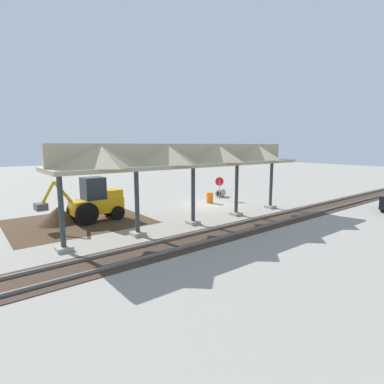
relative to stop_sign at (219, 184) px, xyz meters
name	(u,v)px	position (x,y,z in m)	size (l,w,h in m)	color
ground_plane	(208,204)	(2.14, 0.91, -1.44)	(120.00, 120.00, 0.00)	gray
dirt_work_zone	(79,222)	(12.35, 0.05, -1.44)	(8.17, 7.00, 0.01)	#42301E
platform_canopy	(193,156)	(6.97, 5.02, 2.73)	(16.46, 3.20, 4.90)	#9E998E
rail_tracks	(276,220)	(2.14, 7.59, -1.41)	(60.00, 2.58, 0.15)	slate
stop_sign	(219,184)	(0.00, 0.00, 0.00)	(0.69, 0.38, 2.02)	gray
backhoe	(95,201)	(11.41, 0.49, -0.18)	(5.25, 1.81, 2.82)	orange
dirt_mound	(59,223)	(13.43, -0.39, -1.44)	(5.19, 5.19, 2.05)	#42301E
concrete_pipe	(221,193)	(-1.19, -1.08, -1.09)	(1.22, 1.09, 0.71)	#9E9384
traffic_barrel	(210,198)	(1.66, 0.60, -0.99)	(0.56, 0.56, 0.90)	orange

